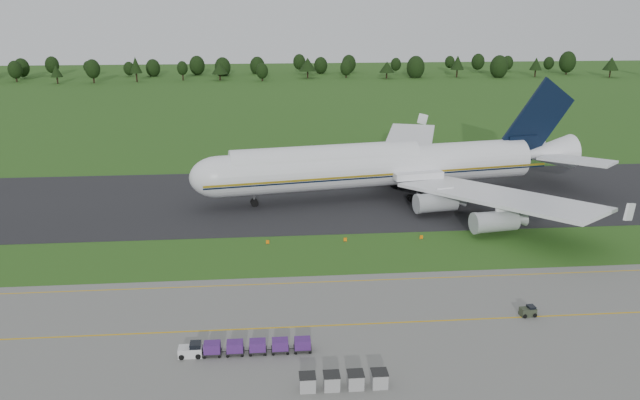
{
  "coord_description": "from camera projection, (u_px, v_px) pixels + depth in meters",
  "views": [
    {
      "loc": [
        -8.96,
        -87.55,
        36.94
      ],
      "look_at": [
        -1.26,
        2.0,
        8.01
      ],
      "focal_mm": 35.0,
      "sensor_mm": 36.0,
      "label": 1
    }
  ],
  "objects": [
    {
      "name": "aircraft",
      "position": [
        386.0,
        165.0,
        121.0
      ],
      "size": [
        79.83,
        76.56,
        22.33
      ],
      "color": "white",
      "rests_on": "ground"
    },
    {
      "name": "uld_row",
      "position": [
        344.0,
        381.0,
        61.89
      ],
      "size": [
        8.85,
        1.65,
        1.64
      ],
      "color": "#9B9B9B",
      "rests_on": "apron"
    },
    {
      "name": "baggage_train",
      "position": [
        244.0,
        347.0,
        67.92
      ],
      "size": [
        14.45,
        1.53,
        1.47
      ],
      "color": "silver",
      "rests_on": "apron"
    },
    {
      "name": "apron_markings",
      "position": [
        353.0,
        347.0,
        69.47
      ],
      "size": [
        300.0,
        30.2,
        0.01
      ],
      "color": "#D09C0C",
      "rests_on": "apron"
    },
    {
      "name": "edge_markers",
      "position": [
        345.0,
        240.0,
        99.88
      ],
      "size": [
        25.35,
        0.3,
        0.6
      ],
      "color": "orange",
      "rests_on": "ground"
    },
    {
      "name": "utility_cart",
      "position": [
        528.0,
        312.0,
        76.18
      ],
      "size": [
        1.96,
        1.3,
        1.02
      ],
      "color": "#2D3525",
      "rests_on": "apron"
    },
    {
      "name": "tree_line",
      "position": [
        288.0,
        67.0,
        301.84
      ],
      "size": [
        530.57,
        22.48,
        11.68
      ],
      "color": "black",
      "rests_on": "ground"
    },
    {
      "name": "taxiway",
      "position": [
        315.0,
        198.0,
        121.62
      ],
      "size": [
        300.0,
        40.0,
        0.08
      ],
      "primitive_type": "cube",
      "color": "black",
      "rests_on": "ground"
    },
    {
      "name": "apron",
      "position": [
        363.0,
        384.0,
        62.83
      ],
      "size": [
        300.0,
        52.0,
        0.06
      ],
      "primitive_type": "cube",
      "color": "slate",
      "rests_on": "ground"
    },
    {
      "name": "ground",
      "position": [
        329.0,
        254.0,
        95.08
      ],
      "size": [
        600.0,
        600.0,
        0.0
      ],
      "primitive_type": "plane",
      "color": "#265018",
      "rests_on": "ground"
    }
  ]
}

